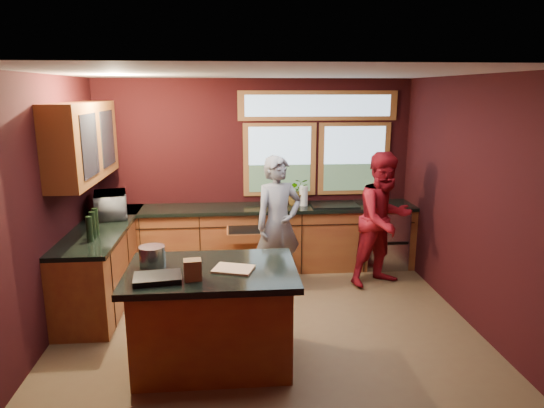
{
  "coord_description": "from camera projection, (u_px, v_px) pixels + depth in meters",
  "views": [
    {
      "loc": [
        -0.37,
        -4.97,
        2.53
      ],
      "look_at": [
        0.1,
        0.4,
        1.27
      ],
      "focal_mm": 32.0,
      "sensor_mm": 36.0,
      "label": 1
    }
  ],
  "objects": [
    {
      "name": "floor",
      "position": [
        266.0,
        322.0,
        5.43
      ],
      "size": [
        4.5,
        4.5,
        0.0
      ],
      "primitive_type": "plane",
      "color": "brown",
      "rests_on": "ground"
    },
    {
      "name": "room_shell",
      "position": [
        209.0,
        159.0,
        5.28
      ],
      "size": [
        4.52,
        4.02,
        2.71
      ],
      "color": "black",
      "rests_on": "ground"
    },
    {
      "name": "back_counter",
      "position": [
        271.0,
        237.0,
        6.99
      ],
      "size": [
        4.5,
        0.64,
        0.93
      ],
      "color": "maroon",
      "rests_on": "floor"
    },
    {
      "name": "left_counter",
      "position": [
        104.0,
        262.0,
        5.98
      ],
      "size": [
        0.64,
        2.3,
        0.93
      ],
      "color": "maroon",
      "rests_on": "floor"
    },
    {
      "name": "island",
      "position": [
        213.0,
        316.0,
        4.53
      ],
      "size": [
        1.55,
        1.05,
        0.95
      ],
      "color": "maroon",
      "rests_on": "floor"
    },
    {
      "name": "person_grey",
      "position": [
        278.0,
        224.0,
        6.14
      ],
      "size": [
        0.75,
        0.62,
        1.75
      ],
      "primitive_type": "imported",
      "rotation": [
        0.0,
        0.0,
        0.38
      ],
      "color": "slate",
      "rests_on": "floor"
    },
    {
      "name": "person_red",
      "position": [
        384.0,
        220.0,
        6.33
      ],
      "size": [
        1.05,
        0.95,
        1.77
      ],
      "primitive_type": "imported",
      "rotation": [
        0.0,
        0.0,
        0.4
      ],
      "color": "maroon",
      "rests_on": "floor"
    },
    {
      "name": "microwave",
      "position": [
        111.0,
        205.0,
        6.26
      ],
      "size": [
        0.52,
        0.65,
        0.32
      ],
      "primitive_type": "imported",
      "rotation": [
        0.0,
        0.0,
        1.8
      ],
      "color": "#999999",
      "rests_on": "left_counter"
    },
    {
      "name": "potted_plant",
      "position": [
        296.0,
        191.0,
        6.92
      ],
      "size": [
        0.35,
        0.3,
        0.39
      ],
      "primitive_type": "imported",
      "color": "#999999",
      "rests_on": "back_counter"
    },
    {
      "name": "paper_towel",
      "position": [
        303.0,
        196.0,
        6.89
      ],
      "size": [
        0.12,
        0.12,
        0.28
      ],
      "primitive_type": "cylinder",
      "color": "silver",
      "rests_on": "back_counter"
    },
    {
      "name": "cutting_board",
      "position": [
        234.0,
        269.0,
        4.39
      ],
      "size": [
        0.41,
        0.35,
        0.02
      ],
      "primitive_type": "cube",
      "rotation": [
        0.0,
        0.0,
        -0.32
      ],
      "color": "tan",
      "rests_on": "island"
    },
    {
      "name": "stock_pot",
      "position": [
        152.0,
        256.0,
        4.5
      ],
      "size": [
        0.24,
        0.24,
        0.18
      ],
      "primitive_type": "cylinder",
      "color": "#A9A8AD",
      "rests_on": "island"
    },
    {
      "name": "paper_bag",
      "position": [
        193.0,
        270.0,
        4.15
      ],
      "size": [
        0.16,
        0.14,
        0.18
      ],
      "primitive_type": "cube",
      "rotation": [
        0.0,
        0.0,
        0.12
      ],
      "color": "brown",
      "rests_on": "island"
    },
    {
      "name": "black_tray",
      "position": [
        157.0,
        278.0,
        4.14
      ],
      "size": [
        0.43,
        0.33,
        0.05
      ],
      "primitive_type": "cube",
      "rotation": [
        0.0,
        0.0,
        0.12
      ],
      "color": "black",
      "rests_on": "island"
    }
  ]
}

